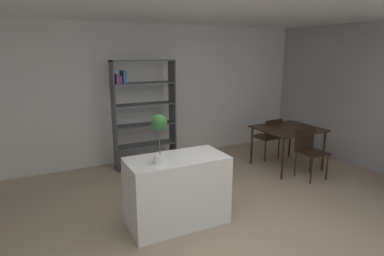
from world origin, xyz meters
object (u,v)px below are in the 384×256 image
(potted_plant_on_island, at_px, (159,133))
(dining_table, at_px, (288,132))
(open_bookshelf, at_px, (142,115))
(dining_chair_far, at_px, (269,135))
(kitchen_island, at_px, (177,191))
(dining_chair_near, at_px, (309,148))

(potted_plant_on_island, bearing_deg, dining_table, 19.02)
(open_bookshelf, height_order, dining_chair_far, open_bookshelf)
(kitchen_island, xyz_separation_m, dining_table, (2.71, 0.94, 0.26))
(kitchen_island, relative_size, dining_table, 1.13)
(open_bookshelf, bearing_deg, dining_chair_near, -37.14)
(dining_chair_near, relative_size, dining_chair_far, 1.03)
(open_bookshelf, relative_size, dining_table, 1.82)
(potted_plant_on_island, height_order, open_bookshelf, open_bookshelf)
(open_bookshelf, bearing_deg, dining_table, -28.42)
(dining_table, xyz_separation_m, dining_chair_near, (0.00, -0.53, -0.17))
(kitchen_island, bearing_deg, dining_chair_near, 8.60)
(kitchen_island, distance_m, dining_table, 2.88)
(dining_table, bearing_deg, open_bookshelf, 151.58)
(dining_chair_near, bearing_deg, potted_plant_on_island, -169.45)
(dining_table, relative_size, dining_chair_near, 1.27)
(dining_chair_near, distance_m, dining_chair_far, 1.05)
(dining_chair_far, bearing_deg, potted_plant_on_island, 24.29)
(potted_plant_on_island, height_order, dining_table, potted_plant_on_island)
(kitchen_island, distance_m, potted_plant_on_island, 0.86)
(potted_plant_on_island, height_order, dining_chair_far, potted_plant_on_island)
(potted_plant_on_island, xyz_separation_m, dining_table, (2.96, 1.02, -0.55))
(kitchen_island, distance_m, dining_chair_near, 2.74)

